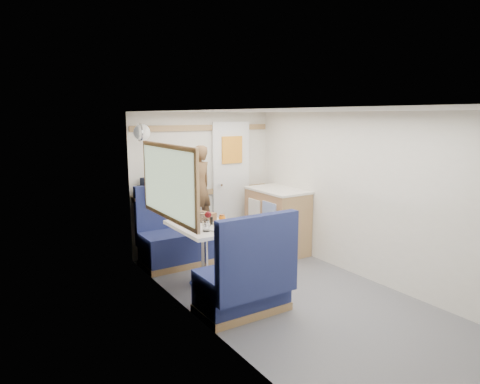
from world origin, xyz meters
TOP-DOWN VIEW (x-y plane):
  - floor at (0.00, 0.00)m, footprint 4.50×4.50m
  - ceiling at (0.00, 0.00)m, footprint 4.50×4.50m
  - wall_back at (0.00, 2.25)m, footprint 2.20×0.02m
  - wall_left at (-1.10, 0.00)m, footprint 0.02×4.50m
  - wall_right at (1.10, 0.00)m, footprint 0.02×4.50m
  - oak_trim_low at (0.00, 2.23)m, footprint 2.15×0.02m
  - oak_trim_high at (0.00, 2.23)m, footprint 2.15×0.02m
  - side_window at (-1.08, 1.00)m, footprint 0.04×1.30m
  - rear_door at (0.45, 2.22)m, footprint 0.62×0.12m
  - dinette_table at (-0.65, 1.00)m, footprint 0.62×0.92m
  - bench_far at (-0.65, 1.86)m, footprint 0.90×0.59m
  - bench_near at (-0.65, 0.14)m, footprint 0.90×0.59m
  - ledge at (-0.65, 2.12)m, footprint 0.90×0.14m
  - dome_light at (-1.04, 1.85)m, footprint 0.20×0.20m
  - galley_counter at (0.82, 1.55)m, footprint 0.57×0.92m
  - person at (-0.25, 1.89)m, footprint 0.47×0.39m
  - duffel_bag at (-0.70, 2.12)m, footprint 0.56×0.38m
  - tray at (-0.58, 0.68)m, footprint 0.33×0.39m
  - orange_fruit at (-0.43, 0.98)m, footprint 0.08×0.08m
  - cheese_block at (-0.56, 0.83)m, footprint 0.11×0.08m
  - wine_glass at (-0.63, 0.94)m, footprint 0.08×0.08m
  - tumbler_left at (-0.76, 0.75)m, footprint 0.08×0.08m
  - tumbler_mid at (-0.73, 1.30)m, footprint 0.07×0.07m
  - tumbler_right at (-0.60, 1.12)m, footprint 0.08×0.08m
  - beer_glass at (-0.43, 0.98)m, footprint 0.06×0.06m
  - pepper_grinder at (-0.57, 0.98)m, footprint 0.03×0.03m
  - bread_loaf at (-0.53, 1.18)m, footprint 0.20×0.26m

SIDE VIEW (x-z plane):
  - floor at x=0.00m, z-range 0.00..0.00m
  - bench_far at x=-0.65m, z-range -0.22..0.83m
  - bench_near at x=-0.65m, z-range -0.22..0.83m
  - galley_counter at x=0.82m, z-range 0.01..0.93m
  - dinette_table at x=-0.65m, z-range 0.21..0.93m
  - tray at x=-0.58m, z-range 0.72..0.74m
  - cheese_block at x=-0.56m, z-range 0.74..0.77m
  - pepper_grinder at x=-0.57m, z-range 0.72..0.81m
  - bread_loaf at x=-0.53m, z-range 0.72..0.82m
  - beer_glass at x=-0.43m, z-range 0.72..0.82m
  - tumbler_mid at x=-0.73m, z-range 0.72..0.83m
  - orange_fruit at x=-0.43m, z-range 0.74..0.82m
  - tumbler_right at x=-0.60m, z-range 0.72..0.84m
  - tumbler_left at x=-0.76m, z-range 0.72..0.84m
  - wine_glass at x=-0.63m, z-range 0.76..0.93m
  - oak_trim_low at x=0.00m, z-range 0.81..0.89m
  - ledge at x=-0.65m, z-range 0.86..0.90m
  - rear_door at x=0.45m, z-range 0.04..1.90m
  - wall_back at x=0.00m, z-range 0.00..2.00m
  - wall_left at x=-1.10m, z-range 0.00..2.00m
  - wall_right at x=1.10m, z-range 0.00..2.00m
  - person at x=-0.25m, z-range 0.45..1.56m
  - duffel_bag at x=-0.70m, z-range 0.90..1.15m
  - side_window at x=-1.08m, z-range 0.89..1.61m
  - dome_light at x=-1.04m, z-range 1.65..1.85m
  - oak_trim_high at x=0.00m, z-range 1.74..1.82m
  - ceiling at x=0.00m, z-range 2.00..2.00m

